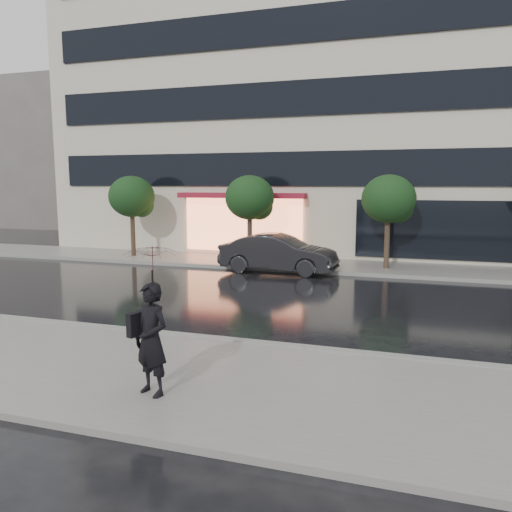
% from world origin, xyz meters
% --- Properties ---
extents(ground, '(120.00, 120.00, 0.00)m').
position_xyz_m(ground, '(0.00, 0.00, 0.00)').
color(ground, black).
rests_on(ground, ground).
extents(sidewalk_near, '(60.00, 4.50, 0.12)m').
position_xyz_m(sidewalk_near, '(0.00, -3.25, 0.06)').
color(sidewalk_near, slate).
rests_on(sidewalk_near, ground).
extents(sidewalk_far, '(60.00, 3.50, 0.12)m').
position_xyz_m(sidewalk_far, '(0.00, 10.25, 0.06)').
color(sidewalk_far, slate).
rests_on(sidewalk_far, ground).
extents(curb_near, '(60.00, 0.25, 0.14)m').
position_xyz_m(curb_near, '(0.00, -1.00, 0.07)').
color(curb_near, gray).
rests_on(curb_near, ground).
extents(curb_far, '(60.00, 0.25, 0.14)m').
position_xyz_m(curb_far, '(0.00, 8.50, 0.07)').
color(curb_far, gray).
rests_on(curb_far, ground).
extents(office_building, '(30.00, 12.76, 18.00)m').
position_xyz_m(office_building, '(-0.00, 17.97, 9.00)').
color(office_building, beige).
rests_on(office_building, ground).
extents(bg_building_left, '(14.00, 10.00, 12.00)m').
position_xyz_m(bg_building_left, '(-28.00, 26.00, 6.00)').
color(bg_building_left, '#59544F').
rests_on(bg_building_left, ground).
extents(tree_far_west, '(2.20, 2.20, 3.99)m').
position_xyz_m(tree_far_west, '(-8.94, 10.03, 2.92)').
color(tree_far_west, '#33261C').
rests_on(tree_far_west, ground).
extents(tree_mid_west, '(2.20, 2.20, 3.99)m').
position_xyz_m(tree_mid_west, '(-2.94, 10.03, 2.92)').
color(tree_mid_west, '#33261C').
rests_on(tree_mid_west, ground).
extents(tree_mid_east, '(2.20, 2.20, 3.99)m').
position_xyz_m(tree_mid_east, '(3.06, 10.03, 2.92)').
color(tree_mid_east, '#33261C').
rests_on(tree_mid_east, ground).
extents(parked_car, '(4.86, 1.94, 1.57)m').
position_xyz_m(parked_car, '(-1.20, 8.30, 0.79)').
color(parked_car, black).
rests_on(parked_car, ground).
extents(pedestrian_with_umbrella, '(1.15, 1.16, 2.53)m').
position_xyz_m(pedestrian_with_umbrella, '(0.03, -4.16, 1.68)').
color(pedestrian_with_umbrella, black).
rests_on(pedestrian_with_umbrella, sidewalk_near).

